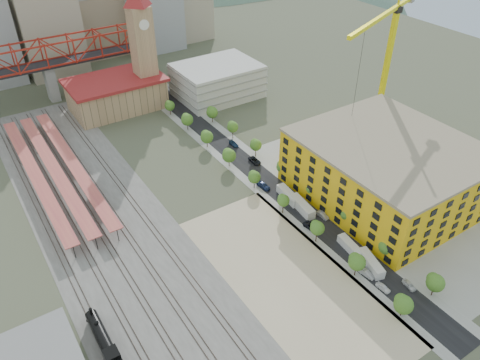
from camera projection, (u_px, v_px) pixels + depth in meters
ground at (235, 207)px, 141.63m from camera, size 400.00×400.00×0.00m
ballast_strip at (100, 218)px, 137.48m from camera, size 36.00×165.00×0.06m
dirt_lot at (289, 278)px, 118.38m from camera, size 28.00×67.00×0.06m
street_asphalt at (251, 168)px, 158.97m from camera, size 12.00×170.00×0.06m
sidewalk_west at (237, 173)px, 156.52m from camera, size 3.00×170.00×0.04m
sidewalk_east at (264, 163)px, 161.42m from camera, size 3.00×170.00×0.04m
construction_pad at (388, 191)px, 148.06m from camera, size 50.00×90.00×0.06m
rail_tracks at (94, 220)px, 136.61m from camera, size 26.56×160.00×0.18m
platform_canopies at (54, 168)px, 151.68m from camera, size 16.00×80.00×4.12m
station_hall at (117, 94)px, 191.38m from camera, size 38.00×24.00×13.10m
clock_tower at (141, 36)px, 183.02m from camera, size 12.00×12.00×52.00m
parking_garage at (217, 80)px, 201.30m from camera, size 34.00×26.00×14.00m
truss_bridge at (45, 57)px, 191.04m from camera, size 94.00×9.60×25.60m
construction_building at (387, 170)px, 141.27m from camera, size 44.60×50.60×18.80m
street_trees at (268, 182)px, 152.17m from camera, size 15.40×124.40×8.00m
skyline at (91, 13)px, 228.65m from camera, size 133.00×46.00×60.00m
distant_hills at (111, 98)px, 385.10m from camera, size 647.00×264.00×227.00m
locomotive at (107, 347)px, 99.52m from camera, size 3.02×23.32×5.83m
tower_crane at (387, 49)px, 156.38m from camera, size 48.50×20.83×54.99m
site_trailer_a at (371, 263)px, 120.69m from camera, size 5.07×10.10×2.67m
site_trailer_b at (350, 247)px, 125.82m from camera, size 3.35×9.03×2.41m
site_trailer_c at (302, 206)px, 139.61m from camera, size 3.90×10.68×2.86m
site_trailer_d at (288, 195)px, 144.21m from camera, size 3.48×10.01×2.69m
car_0 at (383, 288)px, 114.87m from camera, size 1.87×4.06×1.35m
car_1 at (367, 274)px, 118.57m from camera, size 2.15×4.55×1.44m
car_2 at (312, 227)px, 133.17m from camera, size 3.05×5.56×1.48m
car_3 at (263, 186)px, 149.30m from camera, size 2.65×5.48×1.54m
car_4 at (409, 285)px, 115.50m from camera, size 2.10×4.16×1.36m
car_5 at (322, 215)px, 137.37m from camera, size 1.73×4.36×1.41m
car_6 at (255, 161)px, 161.20m from camera, size 2.57×5.37×1.48m
car_7 at (234, 144)px, 170.47m from camera, size 1.97×4.71×1.36m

